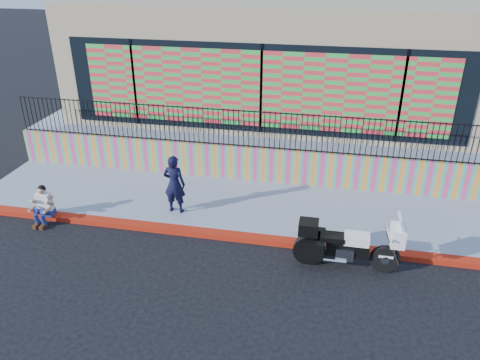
# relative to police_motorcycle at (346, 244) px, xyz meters

# --- Properties ---
(ground) EXTENTS (90.00, 90.00, 0.00)m
(ground) POSITION_rel_police_motorcycle_xyz_m (-2.80, 0.63, -0.64)
(ground) COLOR black
(ground) RESTS_ON ground
(red_curb) EXTENTS (16.00, 0.30, 0.15)m
(red_curb) POSITION_rel_police_motorcycle_xyz_m (-2.80, 0.63, -0.56)
(red_curb) COLOR #AD220C
(red_curb) RESTS_ON ground
(sidewalk) EXTENTS (16.00, 3.00, 0.15)m
(sidewalk) POSITION_rel_police_motorcycle_xyz_m (-2.80, 2.28, -0.56)
(sidewalk) COLOR gray
(sidewalk) RESTS_ON ground
(mural_wall) EXTENTS (16.00, 0.20, 1.10)m
(mural_wall) POSITION_rel_police_motorcycle_xyz_m (-2.80, 3.88, 0.06)
(mural_wall) COLOR #E53C71
(mural_wall) RESTS_ON sidewalk
(metal_fence) EXTENTS (15.80, 0.04, 1.20)m
(metal_fence) POSITION_rel_police_motorcycle_xyz_m (-2.80, 3.88, 1.21)
(metal_fence) COLOR black
(metal_fence) RESTS_ON mural_wall
(elevated_platform) EXTENTS (16.00, 10.00, 1.25)m
(elevated_platform) POSITION_rel_police_motorcycle_xyz_m (-2.80, 8.98, -0.01)
(elevated_platform) COLOR gray
(elevated_platform) RESTS_ON ground
(storefront_building) EXTENTS (14.00, 8.06, 4.00)m
(storefront_building) POSITION_rel_police_motorcycle_xyz_m (-2.80, 8.76, 2.61)
(storefront_building) COLOR tan
(storefront_building) RESTS_ON elevated_platform
(police_motorcycle) EXTENTS (2.44, 0.81, 1.52)m
(police_motorcycle) POSITION_rel_police_motorcycle_xyz_m (0.00, 0.00, 0.00)
(police_motorcycle) COLOR black
(police_motorcycle) RESTS_ON ground
(police_officer) EXTENTS (0.63, 0.43, 1.69)m
(police_officer) POSITION_rel_police_motorcycle_xyz_m (-4.65, 1.47, 0.36)
(police_officer) COLOR black
(police_officer) RESTS_ON sidewalk
(seated_man) EXTENTS (0.54, 0.71, 1.06)m
(seated_man) POSITION_rel_police_motorcycle_xyz_m (-8.07, 0.38, -0.19)
(seated_man) COLOR navy
(seated_man) RESTS_ON ground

